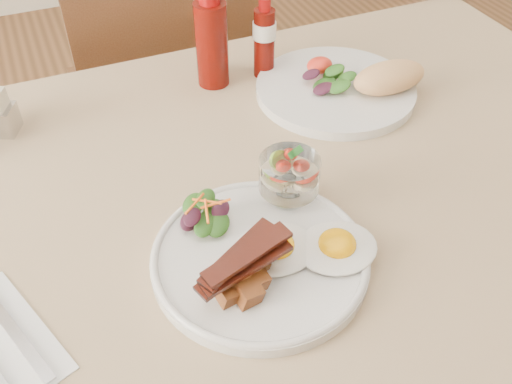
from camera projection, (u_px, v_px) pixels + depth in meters
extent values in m
cylinder|color=brown|center=(414.00, 153.00, 1.54)|extent=(0.06, 0.06, 0.71)
cube|color=brown|center=(274.00, 193.00, 0.87)|extent=(1.30, 0.85, 0.04)
cube|color=tan|center=(274.00, 183.00, 0.85)|extent=(1.33, 0.88, 0.00)
cylinder|color=brown|center=(122.00, 217.00, 1.54)|extent=(0.04, 0.04, 0.45)
cylinder|color=brown|center=(245.00, 182.00, 1.65)|extent=(0.04, 0.04, 0.45)
cylinder|color=brown|center=(96.00, 142.00, 1.79)|extent=(0.04, 0.04, 0.45)
cylinder|color=brown|center=(204.00, 116.00, 1.89)|extent=(0.04, 0.04, 0.45)
cube|color=brown|center=(158.00, 94.00, 1.55)|extent=(0.42, 0.42, 0.03)
cube|color=brown|center=(171.00, 48.00, 1.26)|extent=(0.42, 0.03, 0.46)
cylinder|color=silver|center=(260.00, 258.00, 0.73)|extent=(0.28, 0.28, 0.02)
ellipsoid|color=silver|center=(337.00, 247.00, 0.73)|extent=(0.13, 0.12, 0.01)
ellipsoid|color=#FCA305|center=(337.00, 244.00, 0.72)|extent=(0.05, 0.05, 0.03)
ellipsoid|color=silver|center=(275.00, 248.00, 0.73)|extent=(0.13, 0.12, 0.01)
ellipsoid|color=#FCA305|center=(276.00, 245.00, 0.72)|extent=(0.05, 0.05, 0.03)
cube|color=brown|center=(233.00, 276.00, 0.68)|extent=(0.03, 0.03, 0.02)
cube|color=brown|center=(255.00, 280.00, 0.68)|extent=(0.03, 0.03, 0.03)
cube|color=brown|center=(228.00, 295.00, 0.66)|extent=(0.03, 0.03, 0.02)
cube|color=brown|center=(256.00, 265.00, 0.70)|extent=(0.03, 0.03, 0.02)
cube|color=brown|center=(248.00, 293.00, 0.66)|extent=(0.03, 0.03, 0.03)
cube|color=brown|center=(219.00, 277.00, 0.68)|extent=(0.03, 0.03, 0.02)
cube|color=brown|center=(247.00, 266.00, 0.67)|extent=(0.03, 0.03, 0.02)
cube|color=brown|center=(237.00, 274.00, 0.66)|extent=(0.03, 0.03, 0.02)
cube|color=#4F180D|center=(239.00, 265.00, 0.67)|extent=(0.12, 0.06, 0.01)
cube|color=#4F180D|center=(246.00, 266.00, 0.66)|extent=(0.12, 0.05, 0.01)
cube|color=#4F180D|center=(239.00, 254.00, 0.66)|extent=(0.12, 0.08, 0.01)
cube|color=#4F180D|center=(247.00, 254.00, 0.66)|extent=(0.12, 0.05, 0.01)
ellipsoid|color=#1B4512|center=(206.00, 223.00, 0.76)|extent=(0.05, 0.04, 0.01)
ellipsoid|color=#1B4512|center=(213.00, 210.00, 0.77)|extent=(0.04, 0.04, 0.01)
ellipsoid|color=#32101F|center=(190.00, 221.00, 0.76)|extent=(0.04, 0.03, 0.01)
ellipsoid|color=#1B4512|center=(218.00, 225.00, 0.75)|extent=(0.05, 0.04, 0.01)
ellipsoid|color=#1B4512|center=(205.00, 226.00, 0.74)|extent=(0.04, 0.03, 0.01)
ellipsoid|color=#32101F|center=(221.00, 209.00, 0.76)|extent=(0.04, 0.03, 0.01)
ellipsoid|color=#1B4512|center=(193.00, 205.00, 0.76)|extent=(0.04, 0.04, 0.01)
ellipsoid|color=#1B4512|center=(206.00, 199.00, 0.76)|extent=(0.04, 0.03, 0.01)
ellipsoid|color=#32101F|center=(192.00, 217.00, 0.73)|extent=(0.03, 0.03, 0.01)
cylinder|color=orange|center=(207.00, 201.00, 0.74)|extent=(0.03, 0.03, 0.01)
cylinder|color=orange|center=(195.00, 204.00, 0.74)|extent=(0.04, 0.03, 0.01)
cylinder|color=orange|center=(216.00, 204.00, 0.74)|extent=(0.04, 0.01, 0.01)
cylinder|color=orange|center=(207.00, 211.00, 0.73)|extent=(0.01, 0.04, 0.01)
cylinder|color=white|center=(288.00, 197.00, 0.80)|extent=(0.05, 0.05, 0.01)
cylinder|color=white|center=(289.00, 191.00, 0.79)|extent=(0.02, 0.02, 0.02)
cylinder|color=white|center=(289.00, 174.00, 0.77)|extent=(0.08, 0.08, 0.05)
cylinder|color=#FFE6B4|center=(279.00, 178.00, 0.78)|extent=(0.02, 0.02, 0.01)
cylinder|color=#FFE6B4|center=(300.00, 178.00, 0.77)|extent=(0.02, 0.02, 0.01)
cylinder|color=#FFE6B4|center=(286.00, 168.00, 0.78)|extent=(0.02, 0.02, 0.01)
cylinder|color=#8BC63C|center=(280.00, 163.00, 0.76)|extent=(0.03, 0.03, 0.01)
cone|color=red|center=(301.00, 167.00, 0.75)|extent=(0.02, 0.02, 0.02)
cone|color=red|center=(282.00, 166.00, 0.75)|extent=(0.02, 0.02, 0.02)
cone|color=red|center=(289.00, 153.00, 0.76)|extent=(0.02, 0.02, 0.02)
ellipsoid|color=#2F802E|center=(293.00, 154.00, 0.75)|extent=(0.02, 0.01, 0.00)
ellipsoid|color=#2F802E|center=(298.00, 150.00, 0.75)|extent=(0.02, 0.01, 0.00)
cylinder|color=silver|center=(335.00, 90.00, 1.02)|extent=(0.29, 0.29, 0.02)
ellipsoid|color=#1B4512|center=(324.00, 85.00, 1.01)|extent=(0.05, 0.04, 0.01)
ellipsoid|color=#1B4512|center=(333.00, 74.00, 1.03)|extent=(0.04, 0.03, 0.01)
ellipsoid|color=#32101F|center=(323.00, 89.00, 0.99)|extent=(0.04, 0.03, 0.01)
ellipsoid|color=#1B4512|center=(339.00, 86.00, 0.99)|extent=(0.04, 0.03, 0.01)
ellipsoid|color=#1B4512|center=(347.00, 77.00, 1.01)|extent=(0.04, 0.03, 0.01)
ellipsoid|color=#32101F|center=(311.00, 74.00, 1.01)|extent=(0.04, 0.03, 0.01)
ellipsoid|color=#1B4512|center=(335.00, 70.00, 1.01)|extent=(0.04, 0.03, 0.01)
ellipsoid|color=red|center=(319.00, 68.00, 1.03)|extent=(0.05, 0.04, 0.03)
ellipsoid|color=#DEB069|center=(390.00, 76.00, 0.99)|extent=(0.15, 0.08, 0.05)
cylinder|color=#500904|center=(212.00, 45.00, 1.01)|extent=(0.06, 0.06, 0.15)
cylinder|color=#500904|center=(264.00, 44.00, 1.04)|extent=(0.04, 0.04, 0.13)
cylinder|color=white|center=(264.00, 30.00, 1.02)|extent=(0.05, 0.05, 0.03)
cylinder|color=#8B0808|center=(265.00, 4.00, 0.99)|extent=(0.02, 0.02, 0.02)
cube|color=tan|center=(2.00, 106.00, 0.91)|extent=(0.03, 0.04, 0.05)
cube|color=#BABABF|center=(13.00, 330.00, 0.66)|extent=(0.07, 0.17, 0.00)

